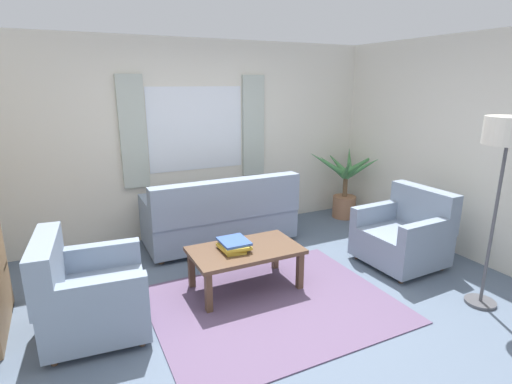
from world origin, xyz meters
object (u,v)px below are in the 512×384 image
potted_plant (345,185)px  armchair_left (87,294)px  coffee_table (245,254)px  standing_lamp (507,144)px  couch (221,217)px  armchair_right (405,235)px  book_stack_on_table (234,245)px

potted_plant → armchair_left: bearing=-159.1°
coffee_table → standing_lamp: size_ratio=0.62×
couch → armchair_right: size_ratio=2.16×
couch → armchair_right: couch is taller
armchair_right → standing_lamp: size_ratio=0.50×
armchair_right → standing_lamp: (0.00, -0.99, 1.18)m
armchair_left → book_stack_on_table: bearing=-79.4°
couch → standing_lamp: 3.20m
coffee_table → book_stack_on_table: bearing=168.7°
potted_plant → standing_lamp: standing_lamp is taller
couch → potted_plant: (2.13, 0.18, 0.14)m
armchair_left → coffee_table: size_ratio=0.83×
couch → coffee_table: size_ratio=1.73×
potted_plant → coffee_table: bearing=-149.7°
book_stack_on_table → standing_lamp: 2.61m
standing_lamp → potted_plant: bearing=80.7°
couch → armchair_right: 2.23m
couch → armchair_left: bearing=37.1°
armchair_right → potted_plant: potted_plant is taller
coffee_table → potted_plant: 2.70m
book_stack_on_table → potted_plant: potted_plant is taller
coffee_table → potted_plant: bearing=30.3°
potted_plant → armchair_right: bearing=-104.8°
coffee_table → standing_lamp: standing_lamp is taller
armchair_left → potted_plant: (3.82, 1.46, 0.16)m
armchair_left → book_stack_on_table: (1.37, 0.12, 0.14)m
coffee_table → potted_plant: potted_plant is taller
coffee_table → potted_plant: size_ratio=0.86×
coffee_table → armchair_left: bearing=-176.3°
standing_lamp → armchair_left: bearing=161.0°
armchair_left → potted_plant: size_ratio=0.72×
couch → book_stack_on_table: 1.21m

